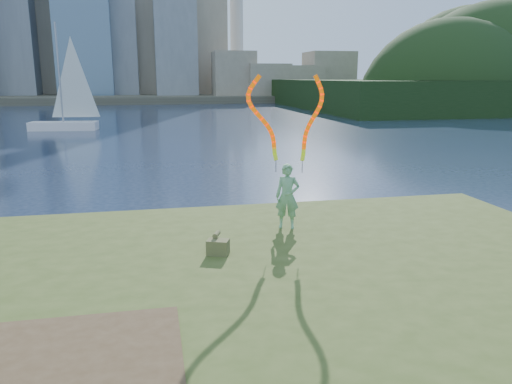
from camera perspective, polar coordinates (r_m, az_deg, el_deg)
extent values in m
plane|color=#17233B|center=(10.19, -5.90, -12.63)|extent=(320.00, 320.00, 0.00)
cube|color=#3B4C1B|center=(7.94, -3.93, -19.36)|extent=(20.00, 18.00, 0.30)
cube|color=#3B4C1B|center=(8.07, -4.26, -16.73)|extent=(17.00, 15.00, 0.30)
cube|color=#3B4C1B|center=(8.12, -4.49, -14.51)|extent=(14.00, 12.00, 0.30)
cube|color=#47331E|center=(7.08, -22.09, -18.48)|extent=(3.20, 3.00, 0.02)
cube|color=#484334|center=(104.23, -11.47, 10.66)|extent=(320.00, 40.00, 1.20)
imported|color=#136D1E|center=(12.05, 3.61, -0.49)|extent=(0.67, 0.55, 1.58)
cylinder|color=black|center=(12.03, 2.29, 3.00)|extent=(0.02, 0.02, 0.30)
cylinder|color=black|center=(11.99, 5.30, 2.92)|extent=(0.02, 0.02, 0.30)
cube|color=brown|center=(10.42, -4.37, -6.30)|extent=(0.52, 0.44, 0.32)
cylinder|color=brown|center=(10.55, -4.54, -4.84)|extent=(0.21, 0.31, 0.11)
cube|color=white|center=(45.64, -21.12, 7.02)|extent=(5.62, 2.24, 0.77)
cylinder|color=gray|center=(45.46, -21.56, 12.38)|extent=(0.15, 0.15, 8.34)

